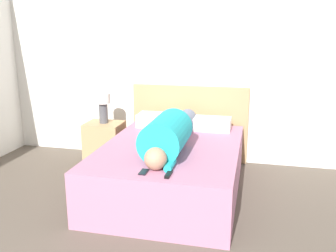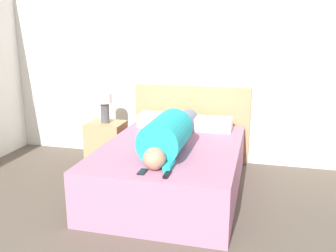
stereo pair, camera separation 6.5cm
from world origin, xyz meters
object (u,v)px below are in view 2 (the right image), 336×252
tv_remote (167,174)px  cell_phone (143,172)px  person_lying (170,134)px  bed (171,169)px  pillow_second (208,124)px  pillow_near_headboard (163,120)px  nightstand (106,143)px  table_lamp (105,104)px

tv_remote → cell_phone: bearing=175.4°
person_lying → cell_phone: (-0.08, -0.67, -0.16)m
bed → pillow_second: pillow_second is taller
person_lying → pillow_near_headboard: (-0.31, 0.89, -0.09)m
pillow_second → tv_remote: (-0.12, -1.57, -0.06)m
nightstand → pillow_near_headboard: bearing=6.7°
bed → nightstand: bearing=147.9°
nightstand → table_lamp: 0.52m
bed → nightstand: 1.22m
nightstand → pillow_second: size_ratio=0.97×
table_lamp → pillow_second: bearing=3.8°
tv_remote → bed: bearing=101.3°
person_lying → cell_phone: bearing=-97.0°
pillow_near_headboard → table_lamp: bearing=-173.3°
pillow_second → cell_phone: (-0.34, -1.56, -0.07)m
table_lamp → tv_remote: bearing=-51.0°
bed → tv_remote: tv_remote is taller
bed → pillow_second: 0.86m
nightstand → pillow_second: bearing=3.8°
nightstand → person_lying: person_lying is taller
bed → person_lying: (0.02, -0.15, 0.44)m
table_lamp → nightstand: bearing=-90.0°
pillow_second → cell_phone: 1.59m
table_lamp → bed: bearing=-32.1°
table_lamp → pillow_second: (1.32, 0.09, -0.20)m
person_lying → pillow_second: person_lying is taller
tv_remote → cell_phone: 0.22m
pillow_second → pillow_near_headboard: bearing=180.0°
cell_phone → pillow_near_headboard: bearing=98.4°
bed → person_lying: size_ratio=1.18×
nightstand → pillow_second: 1.36m
pillow_near_headboard → tv_remote: bearing=-74.0°
nightstand → pillow_near_headboard: (0.75, 0.09, 0.34)m
nightstand → person_lying: bearing=-37.0°
person_lying → tv_remote: 0.72m
nightstand → tv_remote: 1.93m
nightstand → person_lying: 1.40m
pillow_near_headboard → pillow_second: size_ratio=1.05×
table_lamp → pillow_near_headboard: (0.75, 0.09, -0.19)m
cell_phone → pillow_second: bearing=77.7°
person_lying → pillow_near_headboard: 0.95m
bed → nightstand: (-1.04, 0.65, 0.01)m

